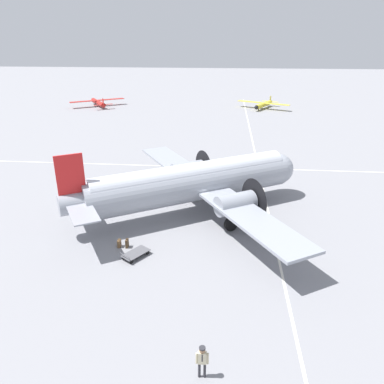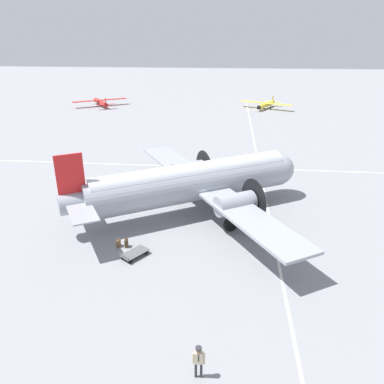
{
  "view_description": "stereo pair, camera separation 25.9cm",
  "coord_description": "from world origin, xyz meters",
  "px_view_note": "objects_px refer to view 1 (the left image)",
  "views": [
    {
      "loc": [
        -27.82,
        -2.55,
        13.51
      ],
      "look_at": [
        0.0,
        0.0,
        1.82
      ],
      "focal_mm": 35.0,
      "sensor_mm": 36.0,
      "label": 1
    },
    {
      "loc": [
        -27.79,
        -2.81,
        13.51
      ],
      "look_at": [
        0.0,
        0.0,
        1.82
      ],
      "focal_mm": 35.0,
      "sensor_mm": 36.0,
      "label": 2
    }
  ],
  "objects_px": {
    "airliner_main": "(197,181)",
    "baggage_cart": "(135,253)",
    "light_aircraft_taxiing": "(98,102)",
    "crew_foreground": "(202,359)",
    "suitcase_upright_spare": "(119,243)",
    "light_aircraft_distant": "(263,104)",
    "suitcase_near_door": "(127,243)"
  },
  "relations": [
    {
      "from": "suitcase_near_door",
      "to": "light_aircraft_distant",
      "type": "bearing_deg",
      "value": -14.17
    },
    {
      "from": "baggage_cart",
      "to": "light_aircraft_taxiing",
      "type": "height_order",
      "value": "light_aircraft_taxiing"
    },
    {
      "from": "suitcase_near_door",
      "to": "baggage_cart",
      "type": "distance_m",
      "value": 1.45
    },
    {
      "from": "airliner_main",
      "to": "baggage_cart",
      "type": "distance_m",
      "value": 8.47
    },
    {
      "from": "airliner_main",
      "to": "light_aircraft_taxiing",
      "type": "relative_size",
      "value": 2.21
    },
    {
      "from": "crew_foreground",
      "to": "suitcase_near_door",
      "type": "distance_m",
      "value": 11.75
    },
    {
      "from": "suitcase_near_door",
      "to": "light_aircraft_distant",
      "type": "distance_m",
      "value": 56.33
    },
    {
      "from": "crew_foreground",
      "to": "suitcase_near_door",
      "type": "relative_size",
      "value": 2.55
    },
    {
      "from": "airliner_main",
      "to": "crew_foreground",
      "type": "distance_m",
      "value": 16.48
    },
    {
      "from": "baggage_cart",
      "to": "light_aircraft_distant",
      "type": "xyz_separation_m",
      "value": [
        55.79,
        -12.93,
        0.57
      ]
    },
    {
      "from": "airliner_main",
      "to": "light_aircraft_distant",
      "type": "relative_size",
      "value": 2.18
    },
    {
      "from": "crew_foreground",
      "to": "light_aircraft_taxiing",
      "type": "xyz_separation_m",
      "value": [
        64.36,
        25.84,
        -0.17
      ]
    },
    {
      "from": "airliner_main",
      "to": "baggage_cart",
      "type": "height_order",
      "value": "airliner_main"
    },
    {
      "from": "airliner_main",
      "to": "suitcase_near_door",
      "type": "xyz_separation_m",
      "value": [
        -6.17,
        4.35,
        -2.35
      ]
    },
    {
      "from": "suitcase_upright_spare",
      "to": "light_aircraft_taxiing",
      "type": "bearing_deg",
      "value": 19.72
    },
    {
      "from": "suitcase_near_door",
      "to": "suitcase_upright_spare",
      "type": "relative_size",
      "value": 1.12
    },
    {
      "from": "suitcase_upright_spare",
      "to": "light_aircraft_distant",
      "type": "bearing_deg",
      "value": -14.72
    },
    {
      "from": "suitcase_near_door",
      "to": "crew_foreground",
      "type": "bearing_deg",
      "value": -150.02
    },
    {
      "from": "baggage_cart",
      "to": "suitcase_upright_spare",
      "type": "bearing_deg",
      "value": 85.52
    },
    {
      "from": "crew_foreground",
      "to": "suitcase_upright_spare",
      "type": "relative_size",
      "value": 2.86
    },
    {
      "from": "suitcase_upright_spare",
      "to": "light_aircraft_distant",
      "type": "xyz_separation_m",
      "value": [
        54.6,
        -14.35,
        0.57
      ]
    },
    {
      "from": "suitcase_near_door",
      "to": "light_aircraft_taxiing",
      "type": "bearing_deg",
      "value": 20.24
    },
    {
      "from": "suitcase_upright_spare",
      "to": "suitcase_near_door",
      "type": "bearing_deg",
      "value": -91.29
    },
    {
      "from": "airliner_main",
      "to": "light_aircraft_distant",
      "type": "xyz_separation_m",
      "value": [
        48.44,
        -9.44,
        -1.81
      ]
    },
    {
      "from": "airliner_main",
      "to": "light_aircraft_distant",
      "type": "height_order",
      "value": "airliner_main"
    },
    {
      "from": "airliner_main",
      "to": "suitcase_near_door",
      "type": "height_order",
      "value": "airliner_main"
    },
    {
      "from": "light_aircraft_taxiing",
      "to": "light_aircraft_distant",
      "type": "bearing_deg",
      "value": -123.52
    },
    {
      "from": "suitcase_near_door",
      "to": "light_aircraft_distant",
      "type": "xyz_separation_m",
      "value": [
        54.62,
        -13.79,
        0.54
      ]
    },
    {
      "from": "crew_foreground",
      "to": "suitcase_upright_spare",
      "type": "bearing_deg",
      "value": -60.62
    },
    {
      "from": "suitcase_upright_spare",
      "to": "light_aircraft_taxiing",
      "type": "xyz_separation_m",
      "value": [
        54.19,
        19.43,
        0.6
      ]
    },
    {
      "from": "suitcase_upright_spare",
      "to": "baggage_cart",
      "type": "bearing_deg",
      "value": -129.81
    },
    {
      "from": "crew_foreground",
      "to": "light_aircraft_distant",
      "type": "distance_m",
      "value": 65.26
    }
  ]
}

